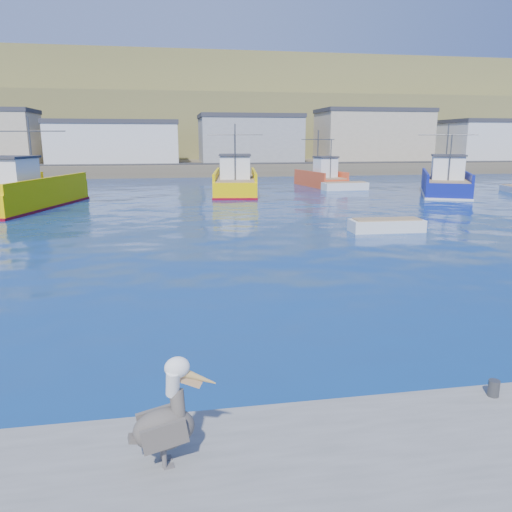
{
  "coord_description": "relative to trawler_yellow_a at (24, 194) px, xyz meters",
  "views": [
    {
      "loc": [
        -2.58,
        -10.67,
        4.98
      ],
      "look_at": [
        0.05,
        4.37,
        1.4
      ],
      "focal_mm": 35.0,
      "sensor_mm": 36.0,
      "label": 1
    }
  ],
  "objects": [
    {
      "name": "boat_orange",
      "position": [
        26.82,
        13.13,
        -0.1
      ],
      "size": [
        4.12,
        7.92,
        5.98
      ],
      "color": "#D74723",
      "rests_on": "ground"
    },
    {
      "name": "far_shore",
      "position": [
        13.07,
        80.72,
        7.88
      ],
      "size": [
        200.0,
        81.0,
        24.0
      ],
      "color": "brown",
      "rests_on": "ground"
    },
    {
      "name": "trawler_yellow_a",
      "position": [
        0.0,
        0.0,
        0.0
      ],
      "size": [
        7.33,
        13.06,
        6.66
      ],
      "color": "#F6CA00",
      "rests_on": "ground"
    },
    {
      "name": "trawler_blue",
      "position": [
        35.81,
        3.66,
        -0.08
      ],
      "size": [
        8.28,
        11.56,
        6.48
      ],
      "color": "navy",
      "rests_on": "ground"
    },
    {
      "name": "ground",
      "position": [
        13.07,
        -28.48,
        -1.1
      ],
      "size": [
        260.0,
        260.0,
        0.0
      ],
      "primitive_type": "plane",
      "color": "#071357",
      "rests_on": "ground"
    },
    {
      "name": "dock_bollards",
      "position": [
        13.67,
        -31.88,
        -0.45
      ],
      "size": [
        36.2,
        0.2,
        0.3
      ],
      "color": "#4C4C4C",
      "rests_on": "dock"
    },
    {
      "name": "skiff_mid",
      "position": [
        22.31,
        -13.56,
        -0.82
      ],
      "size": [
        4.08,
        1.54,
        0.88
      ],
      "color": "silver",
      "rests_on": "ground"
    },
    {
      "name": "skiff_extra",
      "position": [
        28.08,
        9.13,
        -0.78
      ],
      "size": [
        4.67,
        1.96,
        0.99
      ],
      "color": "silver",
      "rests_on": "ground"
    },
    {
      "name": "pelican",
      "position": [
        10.34,
        -32.8,
        0.08
      ],
      "size": [
        1.29,
        0.65,
        1.59
      ],
      "color": "#595451",
      "rests_on": "dock"
    },
    {
      "name": "trawler_yellow_b",
      "position": [
        16.71,
        7.63,
        -0.07
      ],
      "size": [
        5.46,
        11.58,
        6.5
      ],
      "color": "#F6CA00",
      "rests_on": "ground"
    }
  ]
}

